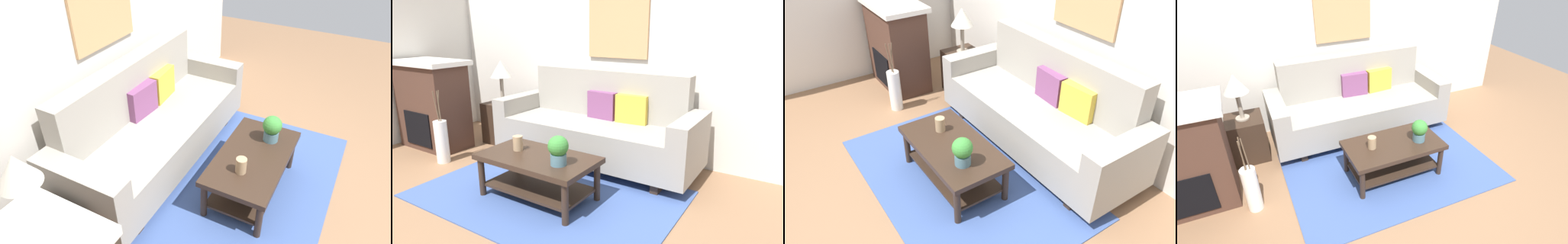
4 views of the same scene
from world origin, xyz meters
TOP-DOWN VIEW (x-y plane):
  - ground_plane at (0.00, 0.00)m, footprint 9.44×9.44m
  - wall_back at (0.00, 2.00)m, footprint 5.44×0.10m
  - area_rug at (0.00, 0.50)m, footprint 2.45×1.65m
  - couch at (-0.03, 1.47)m, footprint 2.40×0.84m
  - throw_pillow_plum at (-0.03, 1.59)m, footprint 0.37×0.14m
  - throw_pillow_mustard at (0.35, 1.59)m, footprint 0.37×0.15m
  - coffee_table at (-0.02, 0.40)m, footprint 1.10×0.60m
  - tabletop_vase at (-0.28, 0.42)m, footprint 0.09×0.09m
  - potted_plant_tabletop at (0.27, 0.33)m, footprint 0.18×0.18m
  - side_table at (-1.53, 1.45)m, footprint 0.44×0.44m
  - table_lamp at (-1.53, 1.45)m, footprint 0.28×0.28m
  - fireplace at (-2.17, 0.81)m, footprint 1.02×0.58m
  - floor_vase at (-1.58, 0.49)m, footprint 0.15×0.15m
  - floor_vase_branch_a at (-1.56, 0.49)m, footprint 0.03×0.01m
  - floor_vase_branch_b at (-1.59, 0.50)m, footprint 0.02×0.05m
  - floor_vase_branch_c at (-1.59, 0.47)m, footprint 0.02×0.05m
  - framed_painting at (-0.03, 1.93)m, footprint 0.79×0.03m

SIDE VIEW (x-z plane):
  - ground_plane at x=0.00m, z-range 0.00..0.00m
  - area_rug at x=0.00m, z-range 0.00..0.01m
  - floor_vase at x=-1.58m, z-range 0.00..0.51m
  - side_table at x=-1.53m, z-range 0.00..0.56m
  - coffee_table at x=-0.02m, z-range 0.10..0.53m
  - couch at x=-0.03m, z-range -0.11..0.97m
  - tabletop_vase at x=-0.28m, z-range 0.43..0.57m
  - potted_plant_tabletop at x=0.27m, z-range 0.44..0.70m
  - fireplace at x=-2.17m, z-range 0.01..1.17m
  - throw_pillow_plum at x=-0.03m, z-range 0.52..0.84m
  - throw_pillow_mustard at x=0.35m, z-range 0.52..0.84m
  - floor_vase_branch_a at x=-1.56m, z-range 0.51..0.87m
  - floor_vase_branch_b at x=-1.59m, z-range 0.51..0.87m
  - floor_vase_branch_c at x=-1.59m, z-range 0.51..0.87m
  - table_lamp at x=-1.53m, z-range 0.71..1.28m
  - wall_back at x=0.00m, z-range 0.00..2.70m
  - framed_painting at x=-0.03m, z-range 1.20..1.98m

